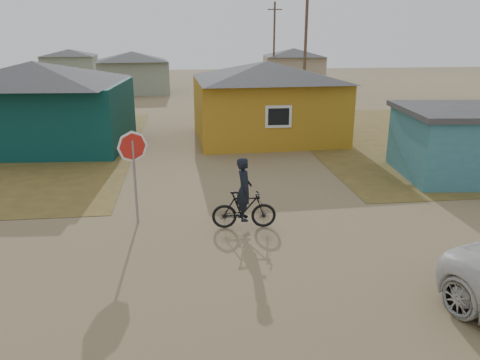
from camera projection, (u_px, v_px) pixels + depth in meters
ground at (265, 273)px, 10.72m from camera, size 120.00×120.00×0.00m
house_teal at (37, 104)px, 21.87m from camera, size 8.93×7.08×4.00m
house_yellow at (267, 99)px, 23.64m from camera, size 7.72×6.76×3.90m
house_pale_west at (133, 72)px, 41.61m from camera, size 7.04×6.15×3.60m
house_beige_east at (293, 65)px, 49.14m from camera, size 6.95×6.05×3.60m
house_pale_north at (70, 64)px, 52.05m from camera, size 6.28×5.81×3.40m
utility_pole_near at (305, 49)px, 31.02m from camera, size 1.40×0.20×8.00m
utility_pole_far at (274, 43)px, 46.27m from camera, size 1.40×0.20×8.00m
stop_sign at (133, 157)px, 12.95m from camera, size 0.88×0.10×2.71m
cyclist at (244, 203)px, 12.98m from camera, size 1.83×0.67×2.04m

